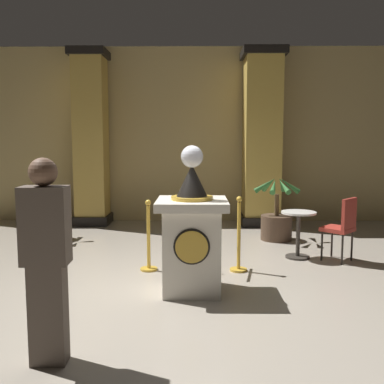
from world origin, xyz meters
name	(u,v)px	position (x,y,z in m)	size (l,w,h in m)	color
ground_plane	(162,284)	(0.00, 0.00, 0.00)	(10.74, 10.74, 0.00)	#9E9384
back_wall	(177,135)	(0.00, 4.57, 1.93)	(10.74, 0.16, 3.86)	tan
pedestal_clock	(192,235)	(0.38, -0.26, 0.68)	(0.82, 0.82, 1.74)	silver
stanchion_near	(239,245)	(1.02, 0.58, 0.37)	(0.24, 0.24, 1.04)	gold
stanchion_far	(149,246)	(-0.23, 0.60, 0.34)	(0.24, 0.24, 0.99)	gold
velvet_rope	(194,214)	(0.39, 0.59, 0.79)	(0.67, 0.65, 0.22)	#591419
column_left	(91,139)	(-1.83, 4.05, 1.84)	(0.77, 0.77, 3.71)	black
column_right	(262,139)	(1.83, 4.05, 1.84)	(0.90, 0.90, 3.71)	black
potted_palm_left	(48,222)	(-2.30, 2.52, 0.32)	(0.77, 0.76, 1.09)	#4C3828
potted_palm_right	(276,221)	(1.89, 2.52, 0.35)	(0.84, 0.79, 1.19)	#4C3828
bystander_guest	(46,256)	(-0.75, -1.96, 0.88)	(0.37, 0.23, 1.65)	brown
cafe_table	(298,229)	(1.99, 1.27, 0.46)	(0.53, 0.53, 0.72)	#332D28
cafe_chair_red	(343,224)	(2.60, 1.07, 0.57)	(0.57, 0.57, 0.96)	black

